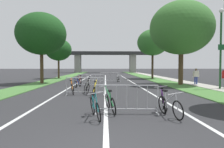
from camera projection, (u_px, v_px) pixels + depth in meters
grass_verge_left at (61, 78)px, 29.83m from camera, size 2.30×64.05×0.05m
grass_verge_right at (149, 78)px, 30.24m from camera, size 2.30×64.05×0.05m
sidewalk_path_right at (162, 78)px, 30.30m from camera, size 1.68×64.05×0.08m
lane_stripe_center at (105, 82)px, 22.37m from camera, size 0.14×37.06×0.01m
lane_stripe_right_lane at (132, 82)px, 22.46m from camera, size 0.14×37.06×0.01m
lane_stripe_left_lane at (79, 82)px, 22.27m from camera, size 0.14×37.06×0.01m
overpass_bridge at (105, 57)px, 56.58m from camera, size 24.39×3.71×5.76m
tree_left_pine_near at (41, 34)px, 20.08m from camera, size 4.83×4.83×6.95m
tree_left_oak_mid at (58, 50)px, 28.70m from camera, size 3.62×3.62×5.60m
tree_right_pine_far at (181, 28)px, 18.60m from camera, size 5.66×5.66×7.60m
tree_right_cypress_far at (153, 43)px, 28.27m from camera, size 4.23×4.23×6.81m
lamppost_with_sign at (221, 42)px, 15.08m from camera, size 0.56×0.32×5.94m
crowd_barrier_nearest at (127, 100)px, 7.35m from camera, size 2.29×0.57×1.05m
crowd_barrier_second at (85, 86)px, 12.25m from camera, size 2.27×0.47×1.05m
crowd_barrier_third at (91, 81)px, 17.23m from camera, size 2.27×0.48×1.05m
crowd_barrier_fourth at (110, 77)px, 22.26m from camera, size 2.28×0.50×1.05m
bicycle_silver_0 at (170, 106)px, 6.95m from camera, size 0.54×1.62×0.90m
bicycle_purple_1 at (163, 102)px, 7.85m from camera, size 0.51×1.62×0.94m
bicycle_red_2 at (79, 82)px, 17.66m from camera, size 0.52×1.69×0.98m
bicycle_blue_3 at (77, 83)px, 16.75m from camera, size 0.63×1.70×0.88m
bicycle_yellow_4 at (94, 90)px, 11.73m from camera, size 0.55×1.57×0.96m
bicycle_black_5 at (89, 82)px, 17.62m from camera, size 0.58×1.77×1.01m
bicycle_teal_6 at (95, 107)px, 6.78m from camera, size 0.53×1.65×0.94m
bicycle_orange_7 at (73, 88)px, 12.74m from camera, size 0.58×1.76×1.00m
bicycle_white_8 at (87, 88)px, 12.75m from camera, size 0.76×1.62×0.97m
bicycle_green_9 at (110, 103)px, 7.68m from camera, size 0.68×1.66×0.98m
bicycle_silver_10 at (118, 79)px, 22.70m from camera, size 0.50×1.57×0.89m
pedestrian_waiting at (196, 75)px, 18.83m from camera, size 0.56×0.29×1.53m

